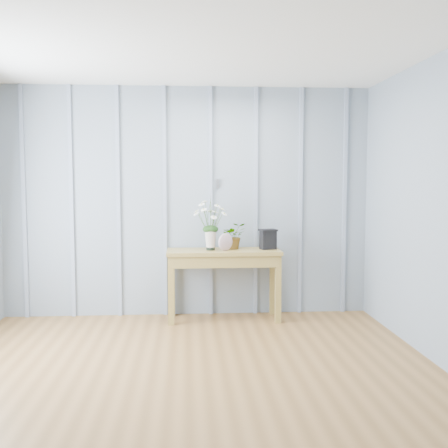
{
  "coord_description": "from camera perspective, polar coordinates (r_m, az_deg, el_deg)",
  "views": [
    {
      "loc": [
        -0.01,
        -3.5,
        1.49
      ],
      "look_at": [
        0.38,
        1.94,
        1.03
      ],
      "focal_mm": 42.0,
      "sensor_mm": 36.0,
      "label": 1
    }
  ],
  "objects": [
    {
      "name": "ground",
      "position": [
        3.81,
        -3.82,
        -18.24
      ],
      "size": [
        4.5,
        4.5,
        0.0
      ],
      "primitive_type": "plane",
      "color": "brown",
      "rests_on": "ground"
    },
    {
      "name": "spider_plant",
      "position": [
        5.63,
        1.08,
        -1.29
      ],
      "size": [
        0.27,
        0.24,
        0.28
      ],
      "primitive_type": "imported",
      "rotation": [
        0.0,
        0.0,
        0.09
      ],
      "color": "#143B12",
      "rests_on": "sideboard"
    },
    {
      "name": "felt_disc_vessel",
      "position": [
        5.48,
        0.17,
        -1.97
      ],
      "size": [
        0.18,
        0.15,
        0.19
      ],
      "primitive_type": "ellipsoid",
      "rotation": [
        0.0,
        0.0,
        0.62
      ],
      "color": "#945A7A",
      "rests_on": "sideboard"
    },
    {
      "name": "sideboard",
      "position": [
        5.58,
        -0.04,
        -4.0
      ],
      "size": [
        1.2,
        0.45,
        0.75
      ],
      "color": "olive",
      "rests_on": "ground"
    },
    {
      "name": "room_shell",
      "position": [
        4.45,
        -4.01,
        11.22
      ],
      "size": [
        4.0,
        4.5,
        2.5
      ],
      "color": "#8795A4",
      "rests_on": "ground"
    },
    {
      "name": "carved_box",
      "position": [
        5.62,
        4.81,
        -1.64
      ],
      "size": [
        0.2,
        0.18,
        0.22
      ],
      "color": "black",
      "rests_on": "sideboard"
    },
    {
      "name": "daisy_vase",
      "position": [
        5.51,
        -1.48,
        0.85
      ],
      "size": [
        0.4,
        0.31,
        0.57
      ],
      "color": "black",
      "rests_on": "sideboard"
    }
  ]
}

